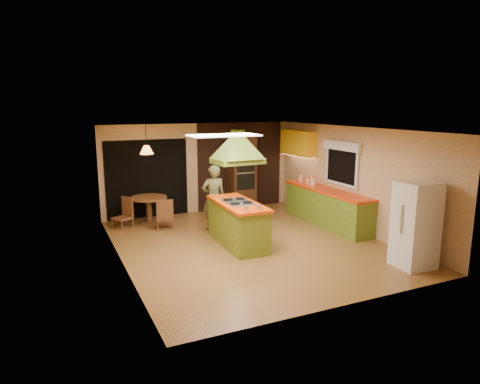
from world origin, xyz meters
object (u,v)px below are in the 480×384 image
canister_large (301,178)px  dining_table (149,205)px  refrigerator (416,225)px  wall_oven (241,173)px  man (214,198)px  kitchen_island (238,223)px

canister_large → dining_table: bearing=167.9°
refrigerator → dining_table: bearing=130.1°
wall_oven → dining_table: (-2.78, -0.36, -0.59)m
man → wall_oven: size_ratio=0.74×
wall_oven → canister_large: bearing=-45.6°
kitchen_island → wall_oven: bearing=65.1°
refrigerator → dining_table: size_ratio=1.76×
wall_oven → refrigerator: bearing=-80.1°
kitchen_island → canister_large: canister_large is taller
kitchen_island → man: size_ratio=1.21×
wall_oven → kitchen_island: bearing=-117.4°
kitchen_island → canister_large: size_ratio=9.41×
man → dining_table: 1.82m
man → refrigerator: size_ratio=0.98×
refrigerator → kitchen_island: bearing=137.3°
man → dining_table: size_ratio=1.72×
wall_oven → canister_large: size_ratio=10.45×
kitchen_island → man: 1.34m
kitchen_island → refrigerator: size_ratio=1.19×
refrigerator → dining_table: 6.37m
canister_large → kitchen_island: bearing=-148.0°
dining_table → refrigerator: bearing=-52.8°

